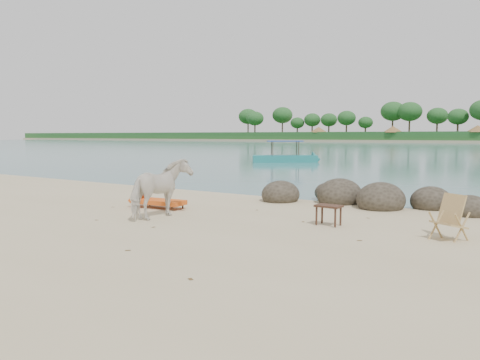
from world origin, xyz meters
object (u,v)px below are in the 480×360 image
(deck_chair, at_px, (449,219))
(boat_near, at_px, (285,144))
(lounge_chair, at_px, (161,200))
(cow, at_px, (161,190))
(side_table, at_px, (328,217))
(boulders, at_px, (362,199))

(deck_chair, height_order, boat_near, boat_near)
(lounge_chair, xyz_separation_m, boat_near, (-8.49, 23.34, 1.12))
(cow, height_order, side_table, cow)
(boulders, distance_m, lounge_chair, 6.00)
(boulders, bearing_deg, lounge_chair, -140.05)
(deck_chair, xyz_separation_m, boat_near, (-16.12, 23.17, 0.95))
(cow, height_order, boat_near, boat_near)
(boulders, distance_m, side_table, 3.62)
(cow, relative_size, boat_near, 0.31)
(deck_chair, bearing_deg, boat_near, 155.33)
(cow, relative_size, side_table, 3.02)
(deck_chair, bearing_deg, side_table, -151.41)
(boulders, height_order, side_table, boulders)
(side_table, distance_m, deck_chair, 2.60)
(cow, bearing_deg, side_table, -163.58)
(cow, bearing_deg, boulders, -128.23)
(cow, bearing_deg, boat_near, -71.89)
(boulders, relative_size, lounge_chair, 3.57)
(boulders, distance_m, cow, 6.12)
(boulders, xyz_separation_m, lounge_chair, (-4.60, -3.85, 0.06))
(boulders, xyz_separation_m, deck_chair, (3.03, -3.68, 0.24))
(side_table, height_order, boat_near, boat_near)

